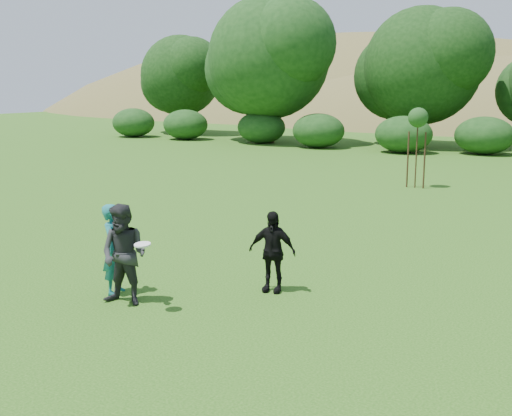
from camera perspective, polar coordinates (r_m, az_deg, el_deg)
The scene contains 6 objects.
ground at distance 11.37m, azimuth -7.68°, elevation -7.97°, with size 120.00×120.00×0.00m, color #19470C.
player_teal at distance 11.59m, azimuth -12.46°, elevation -3.59°, with size 0.59×0.39×1.62m, color #196A70.
player_grey at distance 10.98m, azimuth -11.65°, elevation -4.11°, with size 0.84×0.65×1.72m, color #28282A.
player_black at distance 11.46m, azimuth 1.44°, elevation -3.88°, with size 0.86×0.36×1.47m, color black.
frisbee at distance 10.44m, azimuth -10.07°, elevation -3.22°, with size 0.27×0.27×0.05m.
sapling at distance 23.42m, azimuth 14.21°, elevation 7.61°, with size 0.70×0.70×2.85m.
Camera 1 is at (6.65, -8.46, 3.69)m, focal length 45.00 mm.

